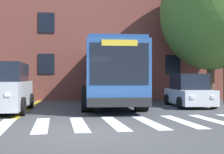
{
  "coord_description": "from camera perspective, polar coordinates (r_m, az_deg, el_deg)",
  "views": [
    {
      "loc": [
        -0.45,
        -8.65,
        1.51
      ],
      "look_at": [
        1.75,
        7.75,
        1.6
      ],
      "focal_mm": 50.0,
      "sensor_mm": 36.0,
      "label": 1
    }
  ],
  "objects": [
    {
      "name": "ground_plane",
      "position": [
        8.79,
        -4.66,
        -10.19
      ],
      "size": [
        120.0,
        120.0,
        0.0
      ],
      "primitive_type": "plane",
      "color": "#424244"
    },
    {
      "name": "crosswalk",
      "position": [
        10.58,
        -2.78,
        -8.49
      ],
      "size": [
        13.93,
        4.08,
        0.01
      ],
      "color": "white",
      "rests_on": "ground"
    },
    {
      "name": "lane_line_yellow_inner",
      "position": [
        24.57,
        -12.7,
        -3.8
      ],
      "size": [
        0.12,
        36.0,
        0.01
      ],
      "primitive_type": "cube",
      "color": "gold",
      "rests_on": "ground"
    },
    {
      "name": "lane_line_yellow_outer",
      "position": [
        24.56,
        -12.33,
        -3.81
      ],
      "size": [
        0.12,
        36.0,
        0.01
      ],
      "primitive_type": "cube",
      "color": "gold",
      "rests_on": "ground"
    },
    {
      "name": "city_bus",
      "position": [
        17.56,
        -0.57,
        0.58
      ],
      "size": [
        3.37,
        10.93,
        3.29
      ],
      "color": "#2D5699",
      "rests_on": "ground"
    },
    {
      "name": "car_silver_near_lane",
      "position": [
        14.91,
        -19.07,
        -2.01
      ],
      "size": [
        2.28,
        5.19,
        2.22
      ],
      "color": "#B7BABF",
      "rests_on": "ground"
    },
    {
      "name": "car_white_far_lane",
      "position": [
        17.4,
        13.84,
        -2.6
      ],
      "size": [
        2.15,
        4.3,
        1.76
      ],
      "color": "white",
      "rests_on": "ground"
    },
    {
      "name": "street_tree_curbside_large",
      "position": [
        21.32,
        17.59,
        11.11
      ],
      "size": [
        7.03,
        6.87,
        9.38
      ],
      "color": "#4C3D2D",
      "rests_on": "ground"
    },
    {
      "name": "building_facade",
      "position": [
        25.56,
        -1.12,
        7.66
      ],
      "size": [
        33.74,
        6.94,
        10.09
      ],
      "color": "brown",
      "rests_on": "ground"
    }
  ]
}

